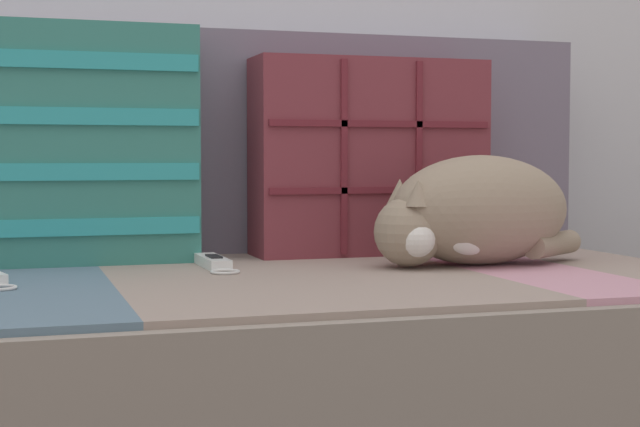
{
  "coord_description": "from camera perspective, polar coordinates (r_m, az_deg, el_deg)",
  "views": [
    {
      "loc": [
        -0.24,
        -1.45,
        0.6
      ],
      "look_at": [
        0.22,
        0.02,
        0.51
      ],
      "focal_mm": 55.0,
      "sensor_mm": 36.0,
      "label": 1
    }
  ],
  "objects": [
    {
      "name": "throw_pillow_striped",
      "position": [
        1.79,
        -14.07,
        3.92
      ],
      "size": [
        0.43,
        0.14,
        0.42
      ],
      "color": "#337A70",
      "rests_on": "couch"
    },
    {
      "name": "game_remote_far",
      "position": [
        1.69,
        -6.22,
        -2.85
      ],
      "size": [
        0.05,
        0.2,
        0.02
      ],
      "color": "white",
      "rests_on": "couch"
    },
    {
      "name": "sleeping_cat",
      "position": [
        1.73,
        8.85,
        -0.0
      ],
      "size": [
        0.41,
        0.23,
        0.19
      ],
      "color": "gray",
      "rests_on": "couch"
    },
    {
      "name": "sofa_backrest",
      "position": [
        1.95,
        -10.52,
        4.11
      ],
      "size": [
        1.83,
        0.14,
        0.44
      ],
      "color": "slate",
      "rests_on": "couch"
    },
    {
      "name": "throw_pillow_quilted",
      "position": [
        1.91,
        2.89,
        3.3
      ],
      "size": [
        0.46,
        0.14,
        0.38
      ],
      "color": "brown",
      "rests_on": "couch"
    },
    {
      "name": "couch",
      "position": [
        1.61,
        -8.61,
        -10.94
      ],
      "size": [
        1.87,
        0.91,
        0.41
      ],
      "color": "brown",
      "rests_on": "ground_plane"
    }
  ]
}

